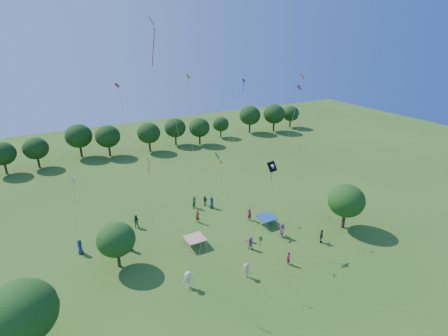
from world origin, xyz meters
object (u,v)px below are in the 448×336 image
red_high_kite (165,81)px  near_tree_east (346,201)px  tent_red_stripe (195,238)px  pirate_kite (272,168)px  tent_blue (267,217)px  near_tree_north (116,240)px  near_tree_west (21,312)px

red_high_kite → near_tree_east: bearing=-4.0°
tent_red_stripe → red_high_kite: size_ratio=0.09×
pirate_kite → tent_blue: bearing=57.8°
near_tree_north → pirate_kite: 18.36m
near_tree_west → pirate_kite: size_ratio=0.73×
near_tree_east → near_tree_west: bearing=-177.2°
near_tree_east → red_high_kite: bearing=176.0°
near_tree_west → near_tree_north: (8.64, 7.56, -0.68)m
near_tree_north → red_high_kite: 17.66m
pirate_kite → red_high_kite: red_high_kite is taller
near_tree_east → tent_blue: near_tree_east is taller
near_tree_west → near_tree_east: bearing=2.8°
tent_blue → near_tree_east: bearing=-33.3°
near_tree_east → red_high_kite: (-22.22, 1.55, 15.94)m
near_tree_west → tent_blue: bearing=14.4°
tent_blue → red_high_kite: red_high_kite is taller
near_tree_west → red_high_kite: bearing=13.7°
tent_red_stripe → pirate_kite: 12.24m
near_tree_north → near_tree_east: 27.78m
near_tree_east → red_high_kite: size_ratio=0.25×
near_tree_west → near_tree_east: size_ratio=1.09×
near_tree_north → tent_red_stripe: (8.77, -0.42, -2.34)m
near_tree_west → tent_red_stripe: 19.06m
tent_red_stripe → red_high_kite: (-3.83, -3.84, 18.74)m
near_tree_east → red_high_kite: 27.38m
near_tree_east → tent_blue: bearing=146.7°
near_tree_north → near_tree_east: (27.16, -5.81, 0.47)m
tent_red_stripe → near_tree_west: bearing=-157.7°
red_high_kite → near_tree_west: bearing=-166.3°
pirate_kite → near_tree_west: bearing=-171.6°
pirate_kite → red_high_kite: (-11.92, -0.45, 10.21)m
tent_blue → pirate_kite: bearing=-122.2°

